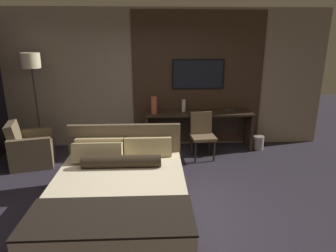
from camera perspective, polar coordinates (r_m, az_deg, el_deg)
The scene contains 12 objects.
ground_plane at distance 4.23m, azimuth -3.10°, elevation -15.53°, with size 16.00×16.00×0.00m, color #28232D.
wall_back_tv_panel at distance 6.23m, azimuth -1.83°, elevation 8.85°, with size 7.20×0.09×2.80m.
bed at distance 3.98m, azimuth -9.39°, elevation -12.93°, with size 1.72×2.16×0.96m.
desk at distance 6.20m, azimuth 5.77°, elevation 0.59°, with size 2.17×0.52×0.78m.
tv at distance 6.20m, azimuth 5.76°, elevation 9.79°, with size 1.06×0.04×0.60m.
desk_chair at distance 5.74m, azimuth 6.51°, elevation -1.00°, with size 0.48×0.48×0.87m.
armchair_by_window at distance 5.99m, azimuth -24.65°, elevation -4.09°, with size 0.86×0.88×0.81m.
floor_lamp at distance 6.22m, azimuth -24.50°, elevation 9.79°, with size 0.34×0.34×1.96m.
vase_tall at distance 5.91m, azimuth -2.68°, elevation 3.96°, with size 0.12×0.12×0.34m.
vase_short at distance 6.11m, azimuth 3.01°, elevation 3.90°, with size 0.08×0.08×0.25m.
book at distance 6.28m, azimuth 11.56°, elevation 2.94°, with size 0.23×0.17×0.03m.
waste_bin at distance 6.48m, azimuth 16.82°, elevation -3.04°, with size 0.22×0.22×0.28m.
Camera 1 is at (0.05, -3.57, 2.26)m, focal length 32.00 mm.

